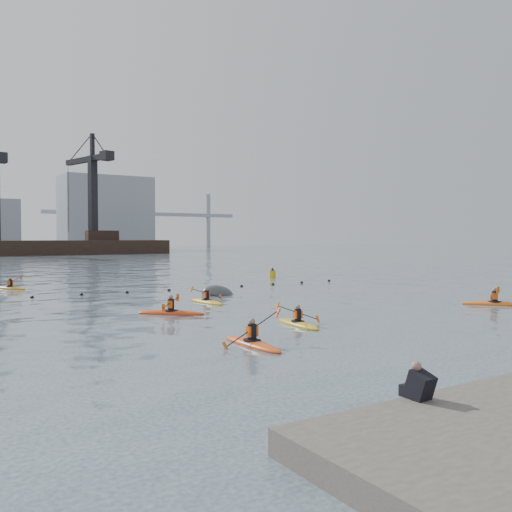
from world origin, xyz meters
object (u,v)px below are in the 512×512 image
object	(u,v)px
kayaker_0	(252,343)
kayaker_5	(10,287)
kayaker_4	(495,303)
nav_buoy	(272,274)
kayaker_3	(207,301)
kayaker_2	(171,312)
kayaker_1	(298,323)
mooring_buoy	(218,295)

from	to	relation	value
kayaker_0	kayaker_5	bearing A→B (deg)	97.51
kayaker_4	nav_buoy	bearing A→B (deg)	-134.22
kayaker_3	nav_buoy	xyz separation A→B (m)	(13.89, 13.82, 0.25)
kayaker_0	nav_buoy	distance (m)	31.51
kayaker_4	nav_buoy	size ratio (longest dim) A/B	2.68
kayaker_2	kayaker_4	xyz separation A→B (m)	(16.78, -6.29, 0.00)
kayaker_3	kayaker_4	bearing A→B (deg)	-41.90
kayaker_5	nav_buoy	size ratio (longest dim) A/B	2.64
kayaker_0	kayaker_1	bearing A→B (deg)	32.77
kayaker_0	kayaker_3	xyz separation A→B (m)	(4.29, 11.92, -0.01)
kayaker_2	nav_buoy	world-z (taller)	nav_buoy
kayaker_1	kayaker_3	size ratio (longest dim) A/B	1.01
kayaker_5	nav_buoy	world-z (taller)	nav_buoy
kayaker_1	nav_buoy	world-z (taller)	kayaker_1
kayaker_0	kayaker_3	distance (m)	12.67
kayaker_1	kayaker_4	size ratio (longest dim) A/B	1.06
nav_buoy	kayaker_5	bearing A→B (deg)	176.34
kayaker_4	mooring_buoy	bearing A→B (deg)	-93.57
mooring_buoy	kayaker_4	bearing A→B (deg)	-51.16
kayaker_4	mooring_buoy	xyz separation A→B (m)	(-10.52, 13.07, -0.11)
kayaker_0	kayaker_1	distance (m)	4.77
kayaker_1	mooring_buoy	world-z (taller)	kayaker_1
kayaker_2	kayaker_1	bearing A→B (deg)	-109.49
kayaker_0	mooring_buoy	bearing A→B (deg)	64.84
kayaker_4	kayaker_5	bearing A→B (deg)	-91.44
mooring_buoy	nav_buoy	xyz separation A→B (m)	(11.26, 10.29, 0.34)
kayaker_1	mooring_buoy	distance (m)	13.13
nav_buoy	mooring_buoy	bearing A→B (deg)	-137.59
kayaker_4	kayaker_3	bearing A→B (deg)	-78.35
kayaker_3	mooring_buoy	distance (m)	4.41
nav_buoy	kayaker_2	bearing A→B (deg)	-135.74
kayaker_0	kayaker_5	distance (m)	27.46
kayaker_1	kayaker_2	world-z (taller)	kayaker_1
kayaker_1	kayaker_5	bearing A→B (deg)	113.50
kayaker_4	mooring_buoy	size ratio (longest dim) A/B	1.22
kayaker_2	kayaker_4	distance (m)	17.92
kayaker_4	kayaker_1	bearing A→B (deg)	-43.57
kayaker_1	kayaker_3	distance (m)	9.27
kayaker_1	kayaker_3	xyz separation A→B (m)	(0.33, 9.26, -0.00)
kayaker_3	nav_buoy	bearing A→B (deg)	38.88
kayaker_1	kayaker_2	bearing A→B (deg)	124.10
kayaker_0	kayaker_4	xyz separation A→B (m)	(17.45, 2.38, 0.00)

